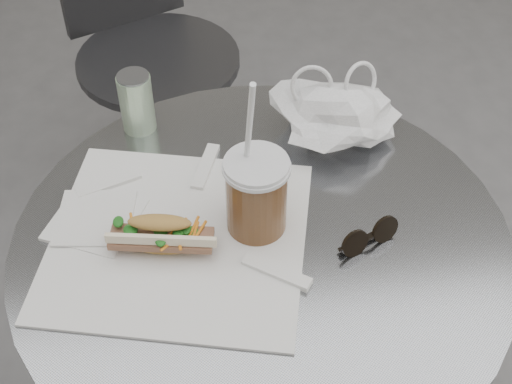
{
  "coord_description": "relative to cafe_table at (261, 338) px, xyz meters",
  "views": [
    {
      "loc": [
        -0.1,
        -0.5,
        1.56
      ],
      "look_at": [
        -0.0,
        0.25,
        0.79
      ],
      "focal_mm": 50.0,
      "sensor_mm": 36.0,
      "label": 1
    }
  ],
  "objects": [
    {
      "name": "sandwich_paper",
      "position": [
        -0.13,
        0.01,
        0.28
      ],
      "size": [
        0.46,
        0.44,
        0.0
      ],
      "primitive_type": "cube",
      "rotation": [
        0.0,
        0.0,
        -0.24
      ],
      "color": "white",
      "rests_on": "cafe_table"
    },
    {
      "name": "napkin_stack",
      "position": [
        -0.25,
        0.07,
        0.28
      ],
      "size": [
        0.17,
        0.17,
        0.01
      ],
      "color": "white",
      "rests_on": "cafe_table"
    },
    {
      "name": "sunglasses",
      "position": [
        0.16,
        -0.03,
        0.29
      ],
      "size": [
        0.1,
        0.06,
        0.05
      ],
      "rotation": [
        0.0,
        0.0,
        0.4
      ],
      "color": "black",
      "rests_on": "cafe_table"
    },
    {
      "name": "drink_can",
      "position": [
        -0.18,
        0.28,
        0.33
      ],
      "size": [
        0.06,
        0.06,
        0.11
      ],
      "color": "#659A5A",
      "rests_on": "cafe_table"
    },
    {
      "name": "cafe_table",
      "position": [
        0.0,
        0.0,
        0.0
      ],
      "size": [
        0.76,
        0.76,
        0.74
      ],
      "color": "slate",
      "rests_on": "ground"
    },
    {
      "name": "banh_mi",
      "position": [
        -0.15,
        -0.0,
        0.31
      ],
      "size": [
        0.2,
        0.1,
        0.06
      ],
      "rotation": [
        0.0,
        0.0,
        -0.18
      ],
      "color": "tan",
      "rests_on": "sandwich_paper"
    },
    {
      "name": "plastic_bag",
      "position": [
        0.15,
        0.21,
        0.32
      ],
      "size": [
        0.23,
        0.19,
        0.1
      ],
      "primitive_type": null,
      "rotation": [
        0.0,
        0.0,
        0.19
      ],
      "color": "white",
      "rests_on": "cafe_table"
    },
    {
      "name": "chair_far",
      "position": [
        -0.17,
        0.88,
        -0.11
      ],
      "size": [
        0.44,
        0.47,
        0.79
      ],
      "rotation": [
        0.0,
        0.0,
        3.54
      ],
      "color": "#303033",
      "rests_on": "ground"
    },
    {
      "name": "iced_coffee",
      "position": [
        -0.01,
        0.03,
        0.34
      ],
      "size": [
        0.1,
        0.1,
        0.29
      ],
      "color": "brown",
      "rests_on": "cafe_table"
    }
  ]
}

